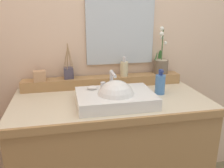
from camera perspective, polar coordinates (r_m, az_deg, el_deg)
wall_back at (r=1.85m, az=-3.15°, el=15.98°), size 2.93×0.20×2.77m
vanity_cabinet at (r=1.73m, az=-0.34°, el=-17.20°), size 1.24×0.65×0.89m
back_ledge at (r=1.75m, az=-2.02°, el=0.64°), size 1.17×0.11×0.07m
sink_basin at (r=1.41m, az=0.88°, el=-3.54°), size 0.46×0.33×0.26m
soap_bar at (r=1.47m, az=-4.77°, el=-0.87°), size 0.07×0.04×0.02m
potted_plant at (r=1.86m, az=11.78°, el=4.93°), size 0.11×0.12×0.35m
soap_dispenser at (r=1.74m, az=2.99°, el=3.81°), size 0.06×0.06×0.15m
reed_diffuser at (r=1.71m, az=-10.44°, el=2.77°), size 0.07×0.08×0.25m
trinket_box at (r=1.70m, az=-17.17°, el=1.87°), size 0.09×0.08×0.07m
lotion_bottle at (r=1.61m, az=11.56°, el=0.07°), size 0.07×0.07×0.17m
mirror at (r=1.77m, az=2.01°, el=12.32°), size 0.51×0.02×0.46m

